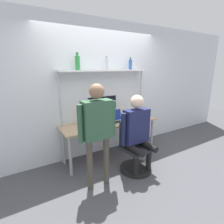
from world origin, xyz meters
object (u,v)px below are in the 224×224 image
(bottle_clear, at_px, (107,64))
(bottle_green, at_px, (78,63))
(laptop, at_px, (115,118))
(person_standing, at_px, (97,124))
(person_seated, at_px, (137,128))
(bottle_blue, at_px, (130,64))
(cell_phone, at_px, (129,120))
(monitor, at_px, (103,107))
(office_chair, at_px, (135,155))

(bottle_clear, bearing_deg, bottle_green, 180.00)
(laptop, relative_size, person_standing, 0.23)
(person_seated, distance_m, bottle_blue, 1.44)
(laptop, height_order, bottle_green, bottle_green)
(bottle_green, bearing_deg, person_standing, -94.85)
(person_standing, xyz_separation_m, bottle_clear, (0.66, 0.89, 0.84))
(laptop, xyz_separation_m, bottle_green, (-0.65, 0.22, 1.07))
(cell_phone, relative_size, bottle_green, 0.50)
(person_seated, relative_size, bottle_blue, 5.61)
(bottle_blue, bearing_deg, cell_phone, -127.06)
(person_standing, bearing_deg, bottle_clear, 53.32)
(cell_phone, distance_m, bottle_clear, 1.20)
(cell_phone, bearing_deg, person_standing, -149.25)
(laptop, bearing_deg, monitor, 140.58)
(laptop, height_order, person_seated, person_seated)
(bottle_green, relative_size, bottle_clear, 1.22)
(bottle_blue, bearing_deg, person_seated, -118.50)
(office_chair, bearing_deg, bottle_blue, 60.04)
(laptop, distance_m, cell_phone, 0.30)
(bottle_green, bearing_deg, laptop, -18.24)
(office_chair, distance_m, bottle_clear, 1.78)
(office_chair, relative_size, person_seated, 0.66)
(monitor, height_order, person_standing, person_standing)
(person_seated, height_order, person_standing, person_standing)
(monitor, height_order, bottle_clear, bottle_clear)
(cell_phone, xyz_separation_m, bottle_clear, (-0.36, 0.28, 1.11))
(monitor, bearing_deg, person_standing, -122.46)
(laptop, bearing_deg, bottle_blue, 23.33)
(person_standing, distance_m, bottle_green, 1.24)
(office_chair, xyz_separation_m, person_seated, (0.00, -0.04, 0.53))
(monitor, bearing_deg, bottle_blue, 4.25)
(laptop, relative_size, bottle_blue, 1.48)
(bottle_blue, bearing_deg, bottle_clear, 180.00)
(bottle_clear, bearing_deg, person_standing, -126.68)
(office_chair, relative_size, bottle_green, 3.02)
(cell_phone, xyz_separation_m, office_chair, (-0.26, -0.54, -0.47))
(person_seated, bearing_deg, office_chair, 94.85)
(person_seated, bearing_deg, cell_phone, 66.16)
(monitor, relative_size, cell_phone, 4.18)
(person_standing, bearing_deg, person_seated, 1.34)
(bottle_clear, bearing_deg, person_seated, -83.54)
(office_chair, distance_m, person_seated, 0.53)
(laptop, bearing_deg, office_chair, -87.67)
(person_standing, bearing_deg, bottle_green, 85.15)
(monitor, xyz_separation_m, bottle_blue, (0.70, 0.05, 0.82))
(bottle_blue, bearing_deg, laptop, -156.67)
(cell_phone, relative_size, person_standing, 0.09)
(office_chair, xyz_separation_m, bottle_blue, (0.47, 0.82, 1.58))
(cell_phone, height_order, person_standing, person_standing)
(office_chair, distance_m, person_standing, 1.06)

